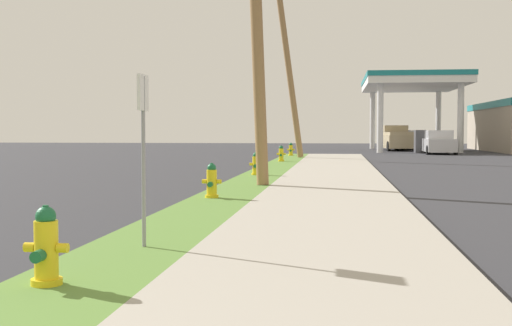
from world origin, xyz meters
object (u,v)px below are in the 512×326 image
(fire_hydrant_third, at_px, (256,165))
(car_silver_by_near_pump, at_px, (438,143))
(fire_hydrant_fifth, at_px, (291,150))
(utility_pole_background, at_px, (288,63))
(fire_hydrant_nearest, at_px, (46,250))
(truck_tan_at_forecourt, at_px, (396,139))
(fire_hydrant_second, at_px, (212,183))
(car_white_by_far_pump, at_px, (404,141))
(street_sign_post, at_px, (143,124))
(fire_hydrant_fourth, at_px, (281,154))

(fire_hydrant_third, height_order, car_silver_by_near_pump, car_silver_by_near_pump)
(fire_hydrant_fifth, bearing_deg, utility_pole_background, -89.36)
(fire_hydrant_nearest, height_order, truck_tan_at_forecourt, truck_tan_at_forecourt)
(fire_hydrant_second, bearing_deg, utility_pole_background, 89.88)
(car_white_by_far_pump, xyz_separation_m, truck_tan_at_forecourt, (-0.94, -3.07, 0.19))
(fire_hydrant_fifth, xyz_separation_m, car_white_by_far_pump, (8.16, 17.81, 0.28))
(fire_hydrant_nearest, relative_size, fire_hydrant_fifth, 1.00)
(fire_hydrant_third, bearing_deg, fire_hydrant_second, -90.36)
(fire_hydrant_second, bearing_deg, street_sign_post, -87.15)
(utility_pole_background, bearing_deg, fire_hydrant_nearest, -90.13)
(utility_pole_background, relative_size, car_silver_by_near_pump, 2.18)
(street_sign_post, bearing_deg, fire_hydrant_second, 92.85)
(car_silver_by_near_pump, bearing_deg, fire_hydrant_nearest, -103.48)
(fire_hydrant_second, bearing_deg, car_white_by_far_pump, 78.88)
(fire_hydrant_fourth, bearing_deg, car_silver_by_near_pump, 57.21)
(fire_hydrant_second, distance_m, street_sign_post, 6.05)
(car_white_by_far_pump, bearing_deg, fire_hydrant_fourth, -108.04)
(utility_pole_background, distance_m, car_white_by_far_pump, 22.47)
(fire_hydrant_fourth, bearing_deg, fire_hydrant_third, -90.12)
(car_white_by_far_pump, relative_size, truck_tan_at_forecourt, 0.82)
(street_sign_post, distance_m, car_silver_by_near_pump, 38.15)
(fire_hydrant_third, xyz_separation_m, street_sign_post, (0.25, -13.21, 1.19))
(fire_hydrant_fifth, height_order, car_silver_by_near_pump, car_silver_by_near_pump)
(fire_hydrant_nearest, bearing_deg, truck_tan_at_forecourt, 81.14)
(fire_hydrant_fourth, xyz_separation_m, utility_pole_background, (-0.02, 4.44, 4.68))
(fire_hydrant_nearest, bearing_deg, car_silver_by_near_pump, 76.52)
(fire_hydrant_nearest, xyz_separation_m, fire_hydrant_second, (0.02, 7.99, 0.00))
(fire_hydrant_third, distance_m, utility_pole_background, 14.63)
(fire_hydrant_nearest, distance_m, street_sign_post, 2.40)
(truck_tan_at_forecourt, bearing_deg, fire_hydrant_nearest, -98.86)
(street_sign_post, bearing_deg, fire_hydrant_nearest, -98.69)
(car_silver_by_near_pump, height_order, car_white_by_far_pump, same)
(car_silver_by_near_pump, xyz_separation_m, truck_tan_at_forecourt, (-2.11, 7.43, 0.19))
(street_sign_post, relative_size, truck_tan_at_forecourt, 0.38)
(fire_hydrant_fourth, distance_m, car_white_by_far_pump, 26.21)
(fire_hydrant_nearest, relative_size, utility_pole_background, 0.08)
(street_sign_post, height_order, car_white_by_far_pump, street_sign_post)
(fire_hydrant_third, distance_m, fire_hydrant_fourth, 9.42)
(fire_hydrant_fifth, relative_size, utility_pole_background, 0.08)
(utility_pole_background, xyz_separation_m, street_sign_post, (0.25, -27.07, -3.49))
(car_white_by_far_pump, bearing_deg, car_silver_by_near_pump, -83.63)
(car_silver_by_near_pump, distance_m, truck_tan_at_forecourt, 7.73)
(fire_hydrant_fourth, xyz_separation_m, fire_hydrant_fifth, (-0.05, 7.11, 0.00))
(fire_hydrant_fourth, bearing_deg, car_white_by_far_pump, 71.96)
(fire_hydrant_nearest, relative_size, car_silver_by_near_pump, 0.17)
(fire_hydrant_fourth, bearing_deg, fire_hydrant_fifth, 90.41)
(fire_hydrant_second, distance_m, car_white_by_far_pump, 42.41)
(street_sign_post, height_order, truck_tan_at_forecourt, street_sign_post)
(street_sign_post, bearing_deg, car_white_by_far_pump, 80.58)
(fire_hydrant_second, relative_size, car_white_by_far_pump, 0.16)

